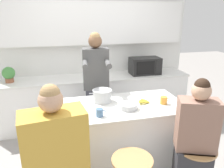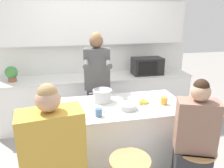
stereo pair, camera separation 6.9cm
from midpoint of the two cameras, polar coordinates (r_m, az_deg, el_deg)
The scene contains 13 objects.
wall_back at distance 4.15m, azimuth -4.46°, elevation 11.69°, with size 3.77×0.22×2.70m.
back_counter at distance 4.12m, azimuth -3.51°, elevation -4.02°, with size 3.50×0.63×0.90m.
kitchen_island at distance 2.87m, azimuth 1.07°, elevation -14.06°, with size 1.75×0.81×0.92m.
person_cooking at distance 3.28m, azimuth -3.24°, elevation -1.92°, with size 0.43×0.59×1.75m.
person_wrapped_blanket at distance 2.12m, azimuth -13.82°, elevation -20.42°, with size 0.57×0.36×1.47m.
person_seated_near at distance 2.48m, azimuth 21.11°, elevation -16.15°, with size 0.44×0.37×1.42m.
cooking_pot at distance 2.75m, azimuth -1.83°, elevation -3.06°, with size 0.33×0.24×0.16m.
fruit_bowl at distance 2.56m, azimuth 4.93°, elevation -5.85°, with size 0.21×0.21×0.07m.
coffee_cup_near at distance 2.76m, azimuth 14.14°, elevation -4.28°, with size 0.12×0.09×0.09m.
coffee_cup_far at distance 2.38m, azimuth -2.65°, elevation -7.44°, with size 0.11×0.08×0.09m.
banana_bunch at distance 2.73m, azimuth 8.85°, elevation -4.62°, with size 0.18×0.13×0.06m.
microwave at distance 4.15m, azimuth 9.65°, elevation 4.65°, with size 0.55×0.33×0.31m.
potted_plant at distance 3.99m, azimuth -24.32°, elevation 2.59°, with size 0.20×0.20×0.26m.
Camera 2 is at (-0.54, -2.38, 1.98)m, focal length 35.00 mm.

